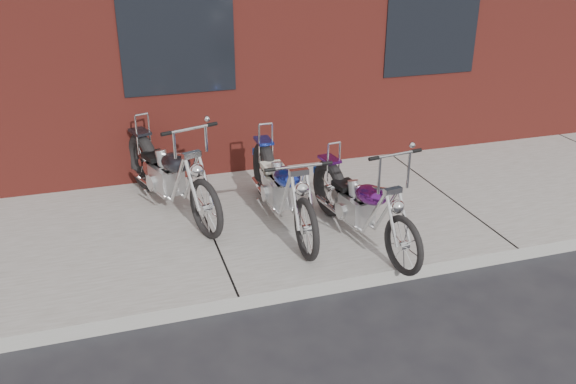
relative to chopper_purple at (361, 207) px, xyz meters
name	(u,v)px	position (x,y,z in m)	size (l,w,h in m)	color
ground	(239,311)	(-1.50, -0.71, -0.52)	(120.00, 120.00, 0.00)	#2B2B2E
sidewalk	(209,232)	(-1.50, 0.79, -0.45)	(22.00, 3.00, 0.15)	gray
chopper_purple	(361,207)	(0.00, 0.00, 0.00)	(0.54, 2.07, 1.16)	black
chopper_blue	(282,190)	(-0.68, 0.62, 0.03)	(0.55, 2.25, 0.98)	black
chopper_third	(170,176)	(-1.83, 1.35, 0.04)	(0.89, 2.23, 1.18)	black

